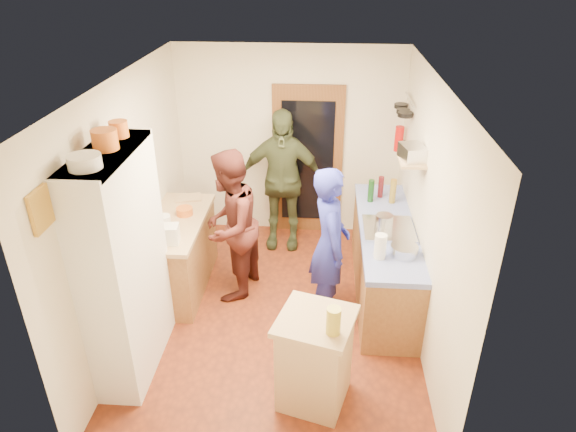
# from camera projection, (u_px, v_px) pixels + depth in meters

# --- Properties ---
(floor) EXTENTS (3.00, 4.00, 0.02)m
(floor) POSITION_uv_depth(u_px,v_px,m) (277.00, 314.00, 5.77)
(floor) COLOR maroon
(floor) RESTS_ON ground
(ceiling) EXTENTS (3.00, 4.00, 0.02)m
(ceiling) POSITION_uv_depth(u_px,v_px,m) (274.00, 80.00, 4.55)
(ceiling) COLOR silver
(ceiling) RESTS_ON ground
(wall_back) EXTENTS (3.00, 0.02, 2.60)m
(wall_back) POSITION_uv_depth(u_px,v_px,m) (289.00, 143.00, 6.93)
(wall_back) COLOR beige
(wall_back) RESTS_ON ground
(wall_front) EXTENTS (3.00, 0.02, 2.60)m
(wall_front) POSITION_uv_depth(u_px,v_px,m) (248.00, 349.00, 3.39)
(wall_front) COLOR beige
(wall_front) RESTS_ON ground
(wall_left) EXTENTS (0.02, 4.00, 2.60)m
(wall_left) POSITION_uv_depth(u_px,v_px,m) (129.00, 206.00, 5.26)
(wall_left) COLOR beige
(wall_left) RESTS_ON ground
(wall_right) EXTENTS (0.02, 4.00, 2.60)m
(wall_right) POSITION_uv_depth(u_px,v_px,m) (428.00, 216.00, 5.07)
(wall_right) COLOR beige
(wall_right) RESTS_ON ground
(door_frame) EXTENTS (0.95, 0.06, 2.10)m
(door_frame) POSITION_uv_depth(u_px,v_px,m) (307.00, 162.00, 7.00)
(door_frame) COLOR brown
(door_frame) RESTS_ON ground
(door_glass) EXTENTS (0.70, 0.02, 1.70)m
(door_glass) POSITION_uv_depth(u_px,v_px,m) (307.00, 163.00, 6.97)
(door_glass) COLOR black
(door_glass) RESTS_ON door_frame
(hutch_body) EXTENTS (0.40, 1.20, 2.20)m
(hutch_body) POSITION_uv_depth(u_px,v_px,m) (125.00, 266.00, 4.63)
(hutch_body) COLOR white
(hutch_body) RESTS_ON ground
(hutch_top_shelf) EXTENTS (0.40, 1.14, 0.04)m
(hutch_top_shelf) POSITION_uv_depth(u_px,v_px,m) (105.00, 154.00, 4.13)
(hutch_top_shelf) COLOR white
(hutch_top_shelf) RESTS_ON hutch_body
(plate_stack) EXTENTS (0.25, 0.25, 0.10)m
(plate_stack) POSITION_uv_depth(u_px,v_px,m) (85.00, 162.00, 3.78)
(plate_stack) COLOR white
(plate_stack) RESTS_ON hutch_top_shelf
(orange_pot_a) EXTENTS (0.21, 0.21, 0.17)m
(orange_pot_a) POSITION_uv_depth(u_px,v_px,m) (105.00, 140.00, 4.12)
(orange_pot_a) COLOR orange
(orange_pot_a) RESTS_ON hutch_top_shelf
(orange_pot_b) EXTENTS (0.16, 0.16, 0.14)m
(orange_pot_b) POSITION_uv_depth(u_px,v_px,m) (119.00, 129.00, 4.39)
(orange_pot_b) COLOR orange
(orange_pot_b) RESTS_ON hutch_top_shelf
(left_counter_base) EXTENTS (0.60, 1.40, 0.85)m
(left_counter_base) POSITION_uv_depth(u_px,v_px,m) (179.00, 256.00, 6.04)
(left_counter_base) COLOR olive
(left_counter_base) RESTS_ON ground
(left_counter_top) EXTENTS (0.64, 1.44, 0.05)m
(left_counter_top) POSITION_uv_depth(u_px,v_px,m) (175.00, 222.00, 5.83)
(left_counter_top) COLOR tan
(left_counter_top) RESTS_ON left_counter_base
(toaster) EXTENTS (0.28, 0.21, 0.20)m
(toaster) POSITION_uv_depth(u_px,v_px,m) (166.00, 234.00, 5.34)
(toaster) COLOR white
(toaster) RESTS_ON left_counter_top
(kettle) EXTENTS (0.19, 0.19, 0.18)m
(kettle) POSITION_uv_depth(u_px,v_px,m) (164.00, 223.00, 5.58)
(kettle) COLOR white
(kettle) RESTS_ON left_counter_top
(orange_bowl) EXTENTS (0.23, 0.23, 0.09)m
(orange_bowl) POSITION_uv_depth(u_px,v_px,m) (185.00, 211.00, 5.93)
(orange_bowl) COLOR orange
(orange_bowl) RESTS_ON left_counter_top
(chopping_board) EXTENTS (0.35, 0.29, 0.02)m
(chopping_board) POSITION_uv_depth(u_px,v_px,m) (188.00, 198.00, 6.31)
(chopping_board) COLOR tan
(chopping_board) RESTS_ON left_counter_top
(right_counter_base) EXTENTS (0.60, 2.20, 0.84)m
(right_counter_base) POSITION_uv_depth(u_px,v_px,m) (384.00, 262.00, 5.94)
(right_counter_base) COLOR olive
(right_counter_base) RESTS_ON ground
(right_counter_top) EXTENTS (0.62, 2.22, 0.06)m
(right_counter_top) POSITION_uv_depth(u_px,v_px,m) (387.00, 228.00, 5.73)
(right_counter_top) COLOR #152FC0
(right_counter_top) RESTS_ON right_counter_base
(hob) EXTENTS (0.55, 0.58, 0.04)m
(hob) POSITION_uv_depth(u_px,v_px,m) (389.00, 229.00, 5.60)
(hob) COLOR silver
(hob) RESTS_ON right_counter_top
(pot_on_hob) EXTENTS (0.19, 0.19, 0.12)m
(pot_on_hob) POSITION_uv_depth(u_px,v_px,m) (384.00, 220.00, 5.61)
(pot_on_hob) COLOR silver
(pot_on_hob) RESTS_ON hob
(bottle_a) EXTENTS (0.09, 0.09, 0.28)m
(bottle_a) POSITION_uv_depth(u_px,v_px,m) (371.00, 191.00, 6.19)
(bottle_a) COLOR #143F14
(bottle_a) RESTS_ON right_counter_top
(bottle_b) EXTENTS (0.08, 0.08, 0.27)m
(bottle_b) POSITION_uv_depth(u_px,v_px,m) (381.00, 187.00, 6.30)
(bottle_b) COLOR #591419
(bottle_b) RESTS_ON right_counter_top
(bottle_c) EXTENTS (0.09, 0.09, 0.30)m
(bottle_c) POSITION_uv_depth(u_px,v_px,m) (393.00, 191.00, 6.16)
(bottle_c) COLOR olive
(bottle_c) RESTS_ON right_counter_top
(paper_towel) EXTENTS (0.15, 0.15, 0.26)m
(paper_towel) POSITION_uv_depth(u_px,v_px,m) (380.00, 246.00, 5.07)
(paper_towel) COLOR white
(paper_towel) RESTS_ON right_counter_top
(mixing_bowl) EXTENTS (0.29, 0.29, 0.11)m
(mixing_bowl) POSITION_uv_depth(u_px,v_px,m) (404.00, 250.00, 5.15)
(mixing_bowl) COLOR silver
(mixing_bowl) RESTS_ON right_counter_top
(island_base) EXTENTS (0.68, 0.68, 0.86)m
(island_base) POSITION_uv_depth(u_px,v_px,m) (315.00, 362.00, 4.50)
(island_base) COLOR tan
(island_base) RESTS_ON ground
(island_top) EXTENTS (0.77, 0.77, 0.05)m
(island_top) POSITION_uv_depth(u_px,v_px,m) (316.00, 321.00, 4.29)
(island_top) COLOR tan
(island_top) RESTS_ON island_base
(cutting_board) EXTENTS (0.41, 0.37, 0.02)m
(cutting_board) POSITION_uv_depth(u_px,v_px,m) (312.00, 315.00, 4.34)
(cutting_board) COLOR white
(cutting_board) RESTS_ON island_top
(oil_jar) EXTENTS (0.15, 0.15, 0.24)m
(oil_jar) POSITION_uv_depth(u_px,v_px,m) (334.00, 321.00, 4.06)
(oil_jar) COLOR #AD9E2D
(oil_jar) RESTS_ON island_top
(pan_rail) EXTENTS (0.02, 0.65, 0.02)m
(pan_rail) POSITION_uv_depth(u_px,v_px,m) (410.00, 99.00, 6.06)
(pan_rail) COLOR silver
(pan_rail) RESTS_ON wall_right
(pan_hang_a) EXTENTS (0.18, 0.18, 0.05)m
(pan_hang_a) POSITION_uv_depth(u_px,v_px,m) (405.00, 114.00, 5.97)
(pan_hang_a) COLOR black
(pan_hang_a) RESTS_ON pan_rail
(pan_hang_b) EXTENTS (0.16, 0.16, 0.05)m
(pan_hang_b) POSITION_uv_depth(u_px,v_px,m) (403.00, 111.00, 6.16)
(pan_hang_b) COLOR black
(pan_hang_b) RESTS_ON pan_rail
(pan_hang_c) EXTENTS (0.17, 0.17, 0.05)m
(pan_hang_c) POSITION_uv_depth(u_px,v_px,m) (401.00, 106.00, 6.33)
(pan_hang_c) COLOR black
(pan_hang_c) RESTS_ON pan_rail
(wall_shelf) EXTENTS (0.26, 0.42, 0.03)m
(wall_shelf) POSITION_uv_depth(u_px,v_px,m) (412.00, 161.00, 5.29)
(wall_shelf) COLOR tan
(wall_shelf) RESTS_ON wall_right
(radio) EXTENTS (0.28, 0.34, 0.15)m
(radio) POSITION_uv_depth(u_px,v_px,m) (413.00, 152.00, 5.24)
(radio) COLOR silver
(radio) RESTS_ON wall_shelf
(ext_bracket) EXTENTS (0.06, 0.10, 0.04)m
(ext_bracket) POSITION_uv_depth(u_px,v_px,m) (403.00, 143.00, 6.50)
(ext_bracket) COLOR black
(ext_bracket) RESTS_ON wall_right
(fire_extinguisher) EXTENTS (0.11, 0.11, 0.32)m
(fire_extinguisher) POSITION_uv_depth(u_px,v_px,m) (399.00, 139.00, 6.48)
(fire_extinguisher) COLOR red
(fire_extinguisher) RESTS_ON wall_right
(picture_frame) EXTENTS (0.03, 0.25, 0.30)m
(picture_frame) POSITION_uv_depth(u_px,v_px,m) (41.00, 210.00, 3.54)
(picture_frame) COLOR gold
(picture_frame) RESTS_ON wall_left
(person_hob) EXTENTS (0.51, 0.69, 1.74)m
(person_hob) POSITION_uv_depth(u_px,v_px,m) (333.00, 245.00, 5.39)
(person_hob) COLOR #262CA1
(person_hob) RESTS_ON ground
(person_left) EXTENTS (0.84, 0.99, 1.77)m
(person_left) POSITION_uv_depth(u_px,v_px,m) (234.00, 225.00, 5.76)
(person_left) COLOR #471C18
(person_left) RESTS_ON ground
(person_back) EXTENTS (1.13, 0.49, 1.90)m
(person_back) POSITION_uv_depth(u_px,v_px,m) (282.00, 180.00, 6.68)
(person_back) COLOR #384026
(person_back) RESTS_ON ground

